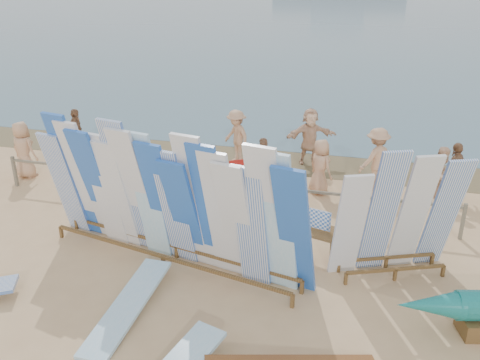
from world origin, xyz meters
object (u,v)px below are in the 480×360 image
(vendor_table, at_px, (318,245))
(beach_chair_left, at_px, (218,186))
(beachgoer_8, at_px, (442,174))
(beachgoer_extra_1, at_px, (77,133))
(beach_chair_right, at_px, (243,186))
(beachgoer_5, at_px, (310,136))
(flat_board_a, at_px, (129,312))
(beachgoer_10, at_px, (455,171))
(beachgoer_6, at_px, (320,167))
(beachgoer_4, at_px, (264,166))
(beachgoer_3, at_px, (236,136))
(stroller, at_px, (270,193))
(beachgoer_9, at_px, (377,159))
(side_surfboard_rack, at_px, (398,218))
(main_surfboard_rack, at_px, (167,203))
(beachgoer_0, at_px, (24,150))

(vendor_table, distance_m, beach_chair_left, 4.18)
(beach_chair_left, relative_size, beachgoer_8, 0.55)
(beachgoer_8, relative_size, beachgoer_extra_1, 0.93)
(beach_chair_left, height_order, beachgoer_extra_1, beachgoer_extra_1)
(vendor_table, relative_size, beach_chair_right, 1.24)
(beach_chair_left, relative_size, beachgoer_5, 0.47)
(flat_board_a, xyz_separation_m, beachgoer_8, (5.87, 6.65, 0.76))
(beach_chair_right, relative_size, beachgoer_10, 0.60)
(flat_board_a, height_order, beachgoer_extra_1, beachgoer_extra_1)
(vendor_table, bearing_deg, beachgoer_8, 71.34)
(flat_board_a, distance_m, beachgoer_extra_1, 9.09)
(beachgoer_6, bearing_deg, beachgoer_4, 55.58)
(beachgoer_6, xyz_separation_m, beachgoer_3, (-2.91, 1.81, 0.08))
(stroller, xyz_separation_m, beachgoer_9, (2.63, 1.99, 0.50))
(side_surfboard_rack, relative_size, beachgoer_4, 1.75)
(side_surfboard_rack, distance_m, beachgoer_10, 4.62)
(side_surfboard_rack, xyz_separation_m, vendor_table, (-1.53, 0.12, -0.88))
(main_surfboard_rack, distance_m, beachgoer_4, 4.30)
(beach_chair_right, bearing_deg, beachgoer_8, -21.01)
(beach_chair_left, bearing_deg, beachgoer_3, 126.06)
(flat_board_a, height_order, beachgoer_3, beachgoer_3)
(beachgoer_10, distance_m, beachgoer_extra_1, 11.65)
(beach_chair_left, distance_m, beachgoer_8, 6.02)
(beachgoer_0, bearing_deg, beachgoer_5, -146.87)
(side_surfboard_rack, height_order, beachgoer_3, side_surfboard_rack)
(side_surfboard_rack, bearing_deg, beachgoer_3, 107.84)
(beach_chair_right, height_order, beachgoer_6, beachgoer_6)
(beachgoer_4, height_order, beachgoer_8, beachgoer_4)
(beach_chair_left, bearing_deg, beachgoer_9, 52.77)
(beachgoer_4, relative_size, beachgoer_3, 0.93)
(vendor_table, height_order, beachgoer_8, beachgoer_8)
(flat_board_a, xyz_separation_m, beachgoer_10, (6.20, 6.88, 0.80))
(beachgoer_10, bearing_deg, stroller, -39.14)
(beachgoer_0, relative_size, beachgoer_extra_1, 1.05)
(beachgoer_6, relative_size, beachgoer_0, 0.92)
(beach_chair_left, distance_m, beachgoer_9, 4.52)
(flat_board_a, height_order, stroller, stroller)
(beach_chair_left, xyz_separation_m, beachgoer_10, (6.22, 1.41, 0.56))
(flat_board_a, height_order, beachgoer_10, beachgoer_10)
(main_surfboard_rack, bearing_deg, beachgoer_9, 64.81)
(beach_chair_left, xyz_separation_m, beachgoer_extra_1, (-5.43, 1.76, 0.57))
(beachgoer_extra_1, bearing_deg, vendor_table, -134.12)
(beach_chair_right, distance_m, beachgoer_5, 3.44)
(beachgoer_4, bearing_deg, beachgoer_9, 174.73)
(stroller, height_order, beachgoer_5, beachgoer_5)
(beachgoer_4, xyz_separation_m, beachgoer_extra_1, (-6.62, 1.33, 0.01))
(flat_board_a, height_order, beachgoer_0, beachgoer_0)
(beachgoer_6, distance_m, beachgoer_0, 8.74)
(beachgoer_0, bearing_deg, beachgoer_4, -164.73)
(beachgoer_4, bearing_deg, side_surfboard_rack, 108.82)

